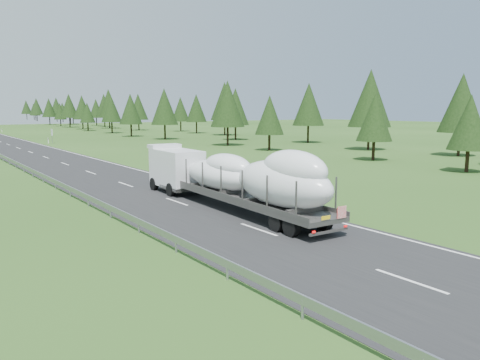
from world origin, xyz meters
TOP-DOWN VIEW (x-y plane):
  - ground at (0.00, 0.00)m, footprint 400.00×400.00m
  - highway_sign at (7.20, 80.00)m, footprint 0.08×0.90m
  - tree_line_right at (40.13, 121.35)m, footprint 26.51×327.82m
  - boat_truck at (1.81, 13.84)m, footprint 3.25×18.79m

SIDE VIEW (x-z plane):
  - ground at x=0.00m, z-range 0.00..0.00m
  - highway_sign at x=7.20m, z-range 0.51..3.11m
  - boat_truck at x=1.81m, z-range 0.05..4.18m
  - tree_line_right at x=40.13m, z-range 0.60..13.22m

